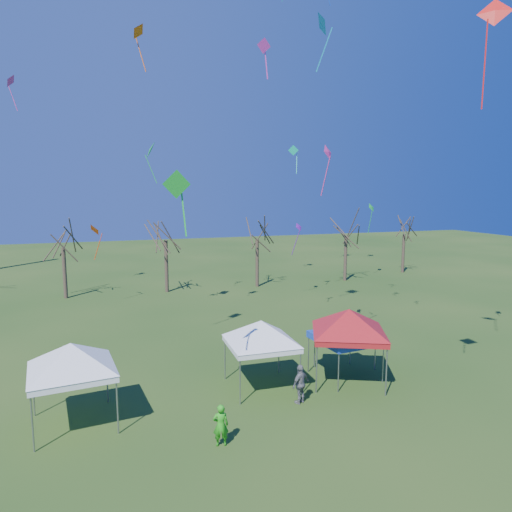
{
  "coord_description": "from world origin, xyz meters",
  "views": [
    {
      "loc": [
        -7.45,
        -16.0,
        8.92
      ],
      "look_at": [
        -1.11,
        3.0,
        6.07
      ],
      "focal_mm": 32.0,
      "sensor_mm": 36.0,
      "label": 1
    }
  ],
  "objects_px": {
    "tree_1": "(62,229)",
    "tree_3": "(257,222)",
    "tent_white_mid": "(261,325)",
    "tent_blue": "(345,338)",
    "person_green": "(221,425)",
    "tree_2": "(165,221)",
    "tent_white_west": "(71,349)",
    "tent_red": "(349,314)",
    "tree_5": "(405,221)",
    "tree_4": "(346,220)",
    "person_grey": "(301,384)"
  },
  "relations": [
    {
      "from": "tree_1",
      "to": "tree_3",
      "type": "relative_size",
      "value": 0.95
    },
    {
      "from": "tent_white_mid",
      "to": "tree_1",
      "type": "bearing_deg",
      "value": 114.19
    },
    {
      "from": "tent_blue",
      "to": "person_green",
      "type": "distance_m",
      "value": 8.24
    },
    {
      "from": "tree_2",
      "to": "tree_3",
      "type": "bearing_deg",
      "value": -2.27
    },
    {
      "from": "tree_1",
      "to": "tent_white_west",
      "type": "bearing_deg",
      "value": -85.21
    },
    {
      "from": "tent_white_mid",
      "to": "tent_red",
      "type": "distance_m",
      "value": 4.18
    },
    {
      "from": "tent_white_mid",
      "to": "tent_blue",
      "type": "xyz_separation_m",
      "value": [
        4.21,
        -0.19,
        -0.98
      ]
    },
    {
      "from": "tree_3",
      "to": "tent_white_mid",
      "type": "height_order",
      "value": "tree_3"
    },
    {
      "from": "tent_red",
      "to": "tree_2",
      "type": "bearing_deg",
      "value": 104.04
    },
    {
      "from": "tree_3",
      "to": "tent_blue",
      "type": "height_order",
      "value": "tree_3"
    },
    {
      "from": "tree_5",
      "to": "tent_red",
      "type": "height_order",
      "value": "tree_5"
    },
    {
      "from": "tent_red",
      "to": "tree_4",
      "type": "bearing_deg",
      "value": 60.86
    },
    {
      "from": "tree_3",
      "to": "tree_4",
      "type": "bearing_deg",
      "value": -0.26
    },
    {
      "from": "tree_1",
      "to": "tree_4",
      "type": "height_order",
      "value": "tree_4"
    },
    {
      "from": "tree_2",
      "to": "tent_white_west",
      "type": "xyz_separation_m",
      "value": [
        -6.49,
        -22.52,
        -3.25
      ]
    },
    {
      "from": "person_grey",
      "to": "tree_5",
      "type": "bearing_deg",
      "value": -160.77
    },
    {
      "from": "tent_white_mid",
      "to": "tent_red",
      "type": "bearing_deg",
      "value": -8.36
    },
    {
      "from": "person_green",
      "to": "person_grey",
      "type": "relative_size",
      "value": 0.9
    },
    {
      "from": "tree_5",
      "to": "person_green",
      "type": "relative_size",
      "value": 4.9
    },
    {
      "from": "person_green",
      "to": "person_grey",
      "type": "distance_m",
      "value": 4.53
    },
    {
      "from": "tent_white_mid",
      "to": "tent_blue",
      "type": "distance_m",
      "value": 4.33
    },
    {
      "from": "tent_blue",
      "to": "person_green",
      "type": "bearing_deg",
      "value": -151.1
    },
    {
      "from": "tree_4",
      "to": "tree_5",
      "type": "relative_size",
      "value": 1.06
    },
    {
      "from": "tent_white_west",
      "to": "tent_blue",
      "type": "xyz_separation_m",
      "value": [
        12.12,
        0.74,
        -1.08
      ]
    },
    {
      "from": "tree_1",
      "to": "person_green",
      "type": "relative_size",
      "value": 4.95
    },
    {
      "from": "person_green",
      "to": "tent_white_west",
      "type": "bearing_deg",
      "value": -23.47
    },
    {
      "from": "tent_blue",
      "to": "tent_white_mid",
      "type": "bearing_deg",
      "value": 177.46
    },
    {
      "from": "tent_white_west",
      "to": "tree_5",
      "type": "bearing_deg",
      "value": 36.62
    },
    {
      "from": "tent_white_west",
      "to": "person_grey",
      "type": "distance_m",
      "value": 9.32
    },
    {
      "from": "tent_white_west",
      "to": "person_grey",
      "type": "bearing_deg",
      "value": -6.93
    },
    {
      "from": "tree_2",
      "to": "person_green",
      "type": "xyz_separation_m",
      "value": [
        -1.51,
        -25.73,
        -5.53
      ]
    },
    {
      "from": "tree_1",
      "to": "tent_white_west",
      "type": "distance_m",
      "value": 23.04
    },
    {
      "from": "tree_2",
      "to": "tent_blue",
      "type": "height_order",
      "value": "tree_2"
    },
    {
      "from": "tent_white_mid",
      "to": "person_green",
      "type": "height_order",
      "value": "tent_white_mid"
    },
    {
      "from": "tree_1",
      "to": "tree_2",
      "type": "height_order",
      "value": "tree_2"
    },
    {
      "from": "tree_2",
      "to": "tree_4",
      "type": "relative_size",
      "value": 1.04
    },
    {
      "from": "tree_2",
      "to": "tent_blue",
      "type": "distance_m",
      "value": 22.92
    },
    {
      "from": "tree_3",
      "to": "tent_white_mid",
      "type": "relative_size",
      "value": 1.91
    },
    {
      "from": "tent_white_mid",
      "to": "tent_red",
      "type": "height_order",
      "value": "tent_red"
    },
    {
      "from": "tent_red",
      "to": "tent_white_mid",
      "type": "bearing_deg",
      "value": 171.64
    },
    {
      "from": "tent_blue",
      "to": "person_grey",
      "type": "xyz_separation_m",
      "value": [
        -3.14,
        -1.83,
        -1.11
      ]
    },
    {
      "from": "tree_3",
      "to": "person_grey",
      "type": "distance_m",
      "value": 24.58
    },
    {
      "from": "tree_3",
      "to": "person_green",
      "type": "xyz_separation_m",
      "value": [
        -9.91,
        -25.39,
        -5.32
      ]
    },
    {
      "from": "tent_red",
      "to": "tent_blue",
      "type": "relative_size",
      "value": 1.43
    },
    {
      "from": "tree_5",
      "to": "tent_blue",
      "type": "bearing_deg",
      "value": -131.07
    },
    {
      "from": "tree_2",
      "to": "tree_1",
      "type": "bearing_deg",
      "value": 178.15
    },
    {
      "from": "tree_3",
      "to": "tree_5",
      "type": "distance_m",
      "value": 17.81
    },
    {
      "from": "tent_white_west",
      "to": "tent_blue",
      "type": "relative_size",
      "value": 1.41
    },
    {
      "from": "tree_5",
      "to": "tent_white_west",
      "type": "height_order",
      "value": "tree_5"
    },
    {
      "from": "person_green",
      "to": "tree_2",
      "type": "bearing_deg",
      "value": -84.08
    }
  ]
}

